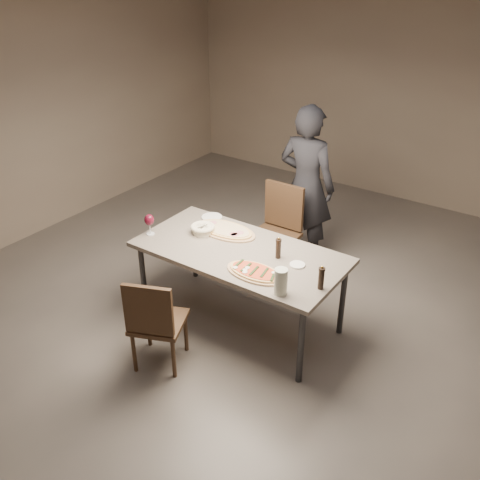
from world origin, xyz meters
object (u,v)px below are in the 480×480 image
Objects in this scene: carafe at (281,281)px; chair_far at (278,226)px; bread_basket at (203,228)px; zucchini_pizza at (255,272)px; diner at (306,186)px; ham_pizza at (226,230)px; pepper_mill_left at (278,248)px; dining_table at (240,256)px; chair_near at (155,320)px.

carafe reaches higher than chair_far.
zucchini_pizza is at bearing -21.83° from bread_basket.
diner is (0.08, 0.41, 0.32)m from chair_far.
zucchini_pizza is 2.31× the size of bread_basket.
diner is at bearing 82.50° from ham_pizza.
chair_far reaches higher than pepper_mill_left.
pepper_mill_left is (0.63, -0.13, 0.08)m from ham_pizza.
pepper_mill_left is (0.33, 0.08, 0.15)m from dining_table.
zucchini_pizza is at bearing -37.72° from dining_table.
pepper_mill_left reaches higher than bread_basket.
chair_near is (-0.20, -0.88, -0.22)m from dining_table.
zucchini_pizza is at bearing -33.29° from ham_pizza.
bread_basket is at bearing 82.02° from chair_near.
diner is at bearing 108.58° from pepper_mill_left.
chair_near is at bearing 86.60° from diner.
diner is at bearing 94.07° from dining_table.
dining_table is 1.06× the size of diner.
diner reaches higher than ham_pizza.
bread_basket is 1.33m from diner.
zucchini_pizza is 0.34m from carafe.
diner reaches higher than chair_far.
dining_table is 2.11× the size of chair_near.
chair_near is (-0.82, -0.52, -0.38)m from carafe.
carafe reaches higher than zucchini_pizza.
pepper_mill_left is at bearing 0.87° from bread_basket.
chair_near is 0.50× the size of diner.
carafe is at bearing -13.45° from zucchini_pizza.
diner reaches higher than dining_table.
dining_table is 2.96× the size of ham_pizza.
zucchini_pizza is 0.33m from pepper_mill_left.
dining_table is 0.96m from chair_far.
diner is (0.21, 1.14, 0.09)m from ham_pizza.
carafe is at bearing -56.97° from pepper_mill_left.
carafe is 0.25× the size of chair_near.
carafe is at bearing -28.83° from ham_pizza.
pepper_mill_left is at bearing 120.18° from chair_far.
ham_pizza is 2.78× the size of bread_basket.
pepper_mill_left reaches higher than ham_pizza.
chair_far is (-0.79, 1.29, -0.32)m from carafe.
chair_near reaches higher than ham_pizza.
pepper_mill_left is (0.02, 0.32, 0.07)m from zucchini_pizza.
chair_far is (-0.18, 0.93, -0.16)m from dining_table.
ham_pizza is at bearing 148.37° from carafe.
carafe reaches higher than chair_near.
pepper_mill_left is at bearing 94.14° from zucchini_pizza.
carafe is (1.07, -0.42, 0.06)m from bread_basket.
zucchini_pizza is at bearing -93.61° from pepper_mill_left.
carafe is 0.12× the size of diner.
pepper_mill_left is 1.04m from chair_far.
diner is at bearing 112.61° from carafe.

